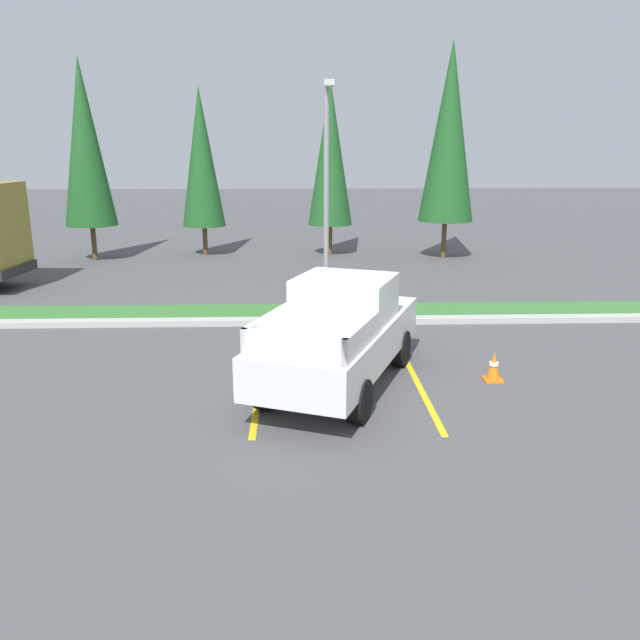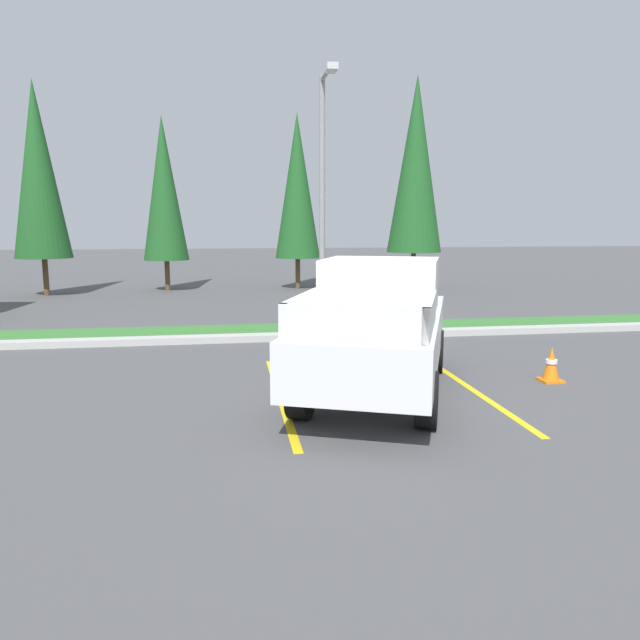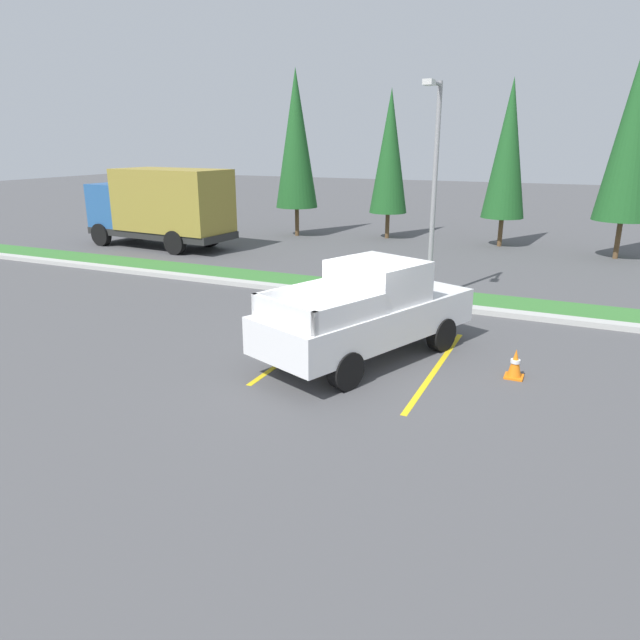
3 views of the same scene
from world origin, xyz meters
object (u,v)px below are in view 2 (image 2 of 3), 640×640
object	(u,v)px
cypress_tree_left_inner	(164,189)
cypress_tree_center	(297,186)
pickup_truck_main	(378,327)
traffic_cone	(551,365)
cypress_tree_leftmost	(38,170)
cypress_tree_right_inner	(416,165)
street_light	(323,185)

from	to	relation	value
cypress_tree_left_inner	cypress_tree_center	bearing A→B (deg)	-0.73
pickup_truck_main	traffic_cone	world-z (taller)	pickup_truck_main
cypress_tree_leftmost	cypress_tree_right_inner	xyz separation A→B (m)	(14.34, 0.01, 0.40)
pickup_truck_main	cypress_tree_left_inner	xyz separation A→B (m)	(-4.73, 15.72, 3.00)
pickup_truck_main	street_light	xyz separation A→B (m)	(-0.04, 5.20, 2.54)
pickup_truck_main	cypress_tree_leftmost	size ratio (longest dim) A/B	0.71
cypress_tree_center	traffic_cone	world-z (taller)	cypress_tree_center
cypress_tree_left_inner	cypress_tree_center	world-z (taller)	cypress_tree_center
cypress_tree_right_inner	cypress_tree_leftmost	bearing A→B (deg)	-179.96
cypress_tree_left_inner	traffic_cone	size ratio (longest dim) A/B	11.45
pickup_truck_main	cypress_tree_right_inner	xyz separation A→B (m)	(5.26, 14.63, 3.97)
cypress_tree_leftmost	cypress_tree_left_inner	distance (m)	4.52
pickup_truck_main	cypress_tree_center	size ratio (longest dim) A/B	0.78
cypress_tree_leftmost	cypress_tree_left_inner	bearing A→B (deg)	14.22
cypress_tree_leftmost	pickup_truck_main	bearing A→B (deg)	-58.17
cypress_tree_leftmost	traffic_cone	xyz separation A→B (m)	(12.13, -14.52, -4.32)
street_light	cypress_tree_left_inner	size ratio (longest dim) A/B	0.89
street_light	cypress_tree_left_inner	distance (m)	11.53
street_light	cypress_tree_center	xyz separation A→B (m)	(0.63, 10.46, 0.61)
pickup_truck_main	cypress_tree_left_inner	world-z (taller)	cypress_tree_left_inner
cypress_tree_center	cypress_tree_right_inner	distance (m)	4.86
cypress_tree_center	cypress_tree_leftmost	bearing A→B (deg)	-173.89
cypress_tree_leftmost	street_light	bearing A→B (deg)	-46.18
street_light	pickup_truck_main	bearing A→B (deg)	-89.59
cypress_tree_right_inner	traffic_cone	distance (m)	15.43
cypress_tree_leftmost	cypress_tree_left_inner	world-z (taller)	cypress_tree_leftmost
street_light	traffic_cone	bearing A→B (deg)	-58.74
cypress_tree_center	street_light	bearing A→B (deg)	-93.42
cypress_tree_right_inner	traffic_cone	world-z (taller)	cypress_tree_right_inner
cypress_tree_leftmost	traffic_cone	size ratio (longest dim) A/B	13.05
cypress_tree_leftmost	traffic_cone	distance (m)	19.41
pickup_truck_main	street_light	bearing A→B (deg)	90.41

